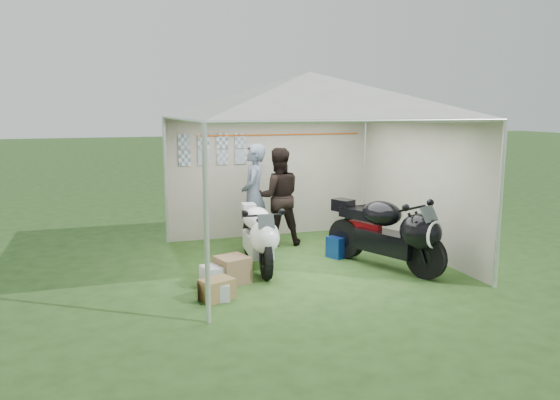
# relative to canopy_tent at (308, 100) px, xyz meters

# --- Properties ---
(ground) EXTENTS (80.00, 80.00, 0.00)m
(ground) POSITION_rel_canopy_tent_xyz_m (0.00, -0.03, -2.58)
(ground) COLOR #28491A
(ground) RESTS_ON ground
(canopy_tent) EXTENTS (5.66, 5.66, 3.00)m
(canopy_tent) POSITION_rel_canopy_tent_xyz_m (0.00, 0.00, 0.00)
(canopy_tent) COLOR silver
(canopy_tent) RESTS_ON ground
(motorcycle_white) EXTENTS (0.54, 1.95, 0.96)m
(motorcycle_white) POSITION_rel_canopy_tent_xyz_m (-0.85, -0.11, -2.04)
(motorcycle_white) COLOR black
(motorcycle_white) RESTS_ON ground
(motorcycle_black) EXTENTS (1.13, 2.05, 1.07)m
(motorcycle_black) POSITION_rel_canopy_tent_xyz_m (1.05, -0.80, -1.98)
(motorcycle_black) COLOR black
(motorcycle_black) RESTS_ON ground
(paddock_stand) EXTENTS (0.54, 0.45, 0.35)m
(paddock_stand) POSITION_rel_canopy_tent_xyz_m (0.65, 0.11, -2.40)
(paddock_stand) COLOR blue
(paddock_stand) RESTS_ON ground
(person_dark_jacket) EXTENTS (0.93, 0.77, 1.76)m
(person_dark_jacket) POSITION_rel_canopy_tent_xyz_m (-0.11, 1.20, -1.70)
(person_dark_jacket) COLOR black
(person_dark_jacket) RESTS_ON ground
(person_blue_jacket) EXTENTS (0.66, 0.79, 1.84)m
(person_blue_jacket) POSITION_rel_canopy_tent_xyz_m (-0.57, 1.17, -1.66)
(person_blue_jacket) COLOR slate
(person_blue_jacket) RESTS_ON ground
(equipment_box) EXTENTS (0.63, 0.54, 0.56)m
(equipment_box) POSITION_rel_canopy_tent_xyz_m (1.70, 1.38, -2.30)
(equipment_box) COLOR black
(equipment_box) RESTS_ON ground
(crate_0) EXTENTS (0.49, 0.42, 0.28)m
(crate_0) POSITION_rel_canopy_tent_xyz_m (-1.62, -0.74, -2.43)
(crate_0) COLOR #B5B9BE
(crate_0) RESTS_ON ground
(crate_1) EXTENTS (0.52, 0.52, 0.37)m
(crate_1) POSITION_rel_canopy_tent_xyz_m (-1.40, -0.68, -2.39)
(crate_1) COLOR brown
(crate_1) RESTS_ON ground
(crate_2) EXTENTS (0.33, 0.29, 0.22)m
(crate_2) POSITION_rel_canopy_tent_xyz_m (-1.75, -1.34, -2.47)
(crate_2) COLOR #B2B7BC
(crate_2) RESTS_ON ground
(crate_3) EXTENTS (0.49, 0.43, 0.27)m
(crate_3) POSITION_rel_canopy_tent_xyz_m (-1.75, -1.31, -2.44)
(crate_3) COLOR olive
(crate_3) RESTS_ON ground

